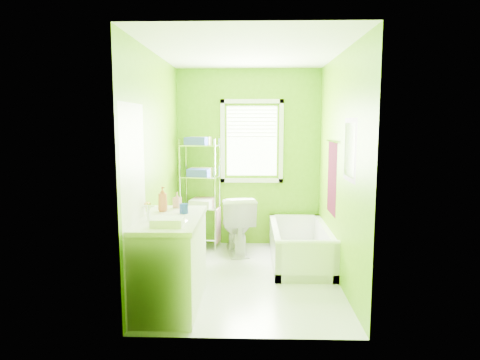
{
  "coord_description": "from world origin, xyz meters",
  "views": [
    {
      "loc": [
        0.05,
        -4.87,
        1.82
      ],
      "look_at": [
        -0.09,
        0.25,
        1.13
      ],
      "focal_mm": 32.0,
      "sensor_mm": 36.0,
      "label": 1
    }
  ],
  "objects_px": {
    "bathtub": "(300,251)",
    "wire_shelf_unit": "(201,181)",
    "toilet": "(237,224)",
    "vanity": "(170,259)"
  },
  "relations": [
    {
      "from": "wire_shelf_unit",
      "to": "toilet",
      "type": "bearing_deg",
      "value": -25.2
    },
    {
      "from": "bathtub",
      "to": "vanity",
      "type": "relative_size",
      "value": 1.31
    },
    {
      "from": "toilet",
      "to": "bathtub",
      "type": "bearing_deg",
      "value": 143.56
    },
    {
      "from": "wire_shelf_unit",
      "to": "bathtub",
      "type": "bearing_deg",
      "value": -26.58
    },
    {
      "from": "toilet",
      "to": "vanity",
      "type": "xyz_separation_m",
      "value": [
        -0.6,
        -1.77,
        0.07
      ]
    },
    {
      "from": "bathtub",
      "to": "wire_shelf_unit",
      "type": "distance_m",
      "value": 1.74
    },
    {
      "from": "vanity",
      "to": "wire_shelf_unit",
      "type": "xyz_separation_m",
      "value": [
        0.08,
        2.02,
        0.51
      ]
    },
    {
      "from": "bathtub",
      "to": "toilet",
      "type": "relative_size",
      "value": 1.9
    },
    {
      "from": "bathtub",
      "to": "wire_shelf_unit",
      "type": "height_order",
      "value": "wire_shelf_unit"
    },
    {
      "from": "toilet",
      "to": "vanity",
      "type": "relative_size",
      "value": 0.69
    }
  ]
}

